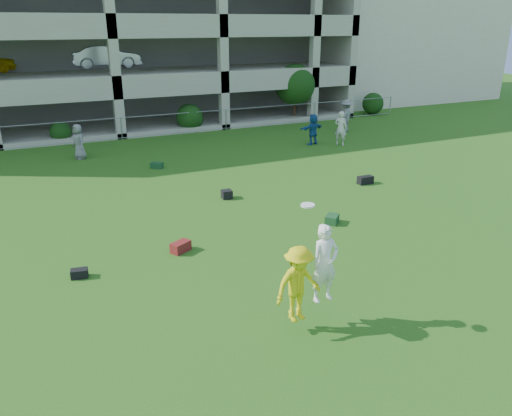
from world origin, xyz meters
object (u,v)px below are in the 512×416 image
bystander_c (79,142)px  frisbee_contest (306,278)px  crate_d (227,194)px  parking_garage (86,20)px  bystander_e (341,128)px  stucco_building (372,34)px  bystander_d (313,129)px  bystander_f (346,116)px

bystander_c → frisbee_contest: bearing=-13.5°
crate_d → frisbee_contest: 8.35m
bystander_c → parking_garage: 13.29m
bystander_e → parking_garage: 18.47m
stucco_building → parking_garage: (-23.01, -0.30, 1.01)m
crate_d → bystander_d: bearing=39.4°
crate_d → stucco_building: bearing=43.2°
frisbee_contest → parking_garage: parking_garage is taller
bystander_e → bystander_c: bearing=37.3°
bystander_d → crate_d: (-7.16, -5.88, -0.63)m
bystander_d → crate_d: bystander_d is taller
bystander_d → bystander_f: 3.86m
stucco_building → bystander_f: (-11.09, -12.46, -4.09)m
bystander_f → parking_garage: parking_garage is taller
stucco_building → parking_garage: 23.04m
crate_d → bystander_c: bearing=116.4°
bystander_e → bystander_f: 3.40m
stucco_building → bystander_c: bearing=-154.4°
crate_d → bystander_e: bearing=31.7°
stucco_building → crate_d: size_ratio=45.71×
stucco_building → frisbee_contest: size_ratio=6.72×
crate_d → frisbee_contest: bearing=-101.3°
stucco_building → bystander_c: 28.65m
bystander_e → parking_garage: parking_garage is taller
bystander_e → parking_garage: (-9.78, 14.80, 5.15)m
parking_garage → bystander_e: bearing=-56.5°
bystander_f → stucco_building: bearing=-162.5°
bystander_d → crate_d: 9.29m
stucco_building → frisbee_contest: bearing=-129.3°
parking_garage → stucco_building: bearing=0.7°
crate_d → frisbee_contest: (-1.63, -8.13, 1.00)m
bystander_c → bystander_f: (14.47, -0.20, 0.11)m
bystander_e → frisbee_contest: (-9.98, -13.29, 0.29)m
stucco_building → bystander_f: size_ratio=8.83×
stucco_building → bystander_e: size_ratio=9.25×
bystander_e → bystander_d: bearing=19.2°
bystander_d → parking_garage: size_ratio=0.05×
bystander_f → crate_d: bearing=5.8°
parking_garage → bystander_d: bearing=-58.6°
parking_garage → bystander_c: bearing=-102.0°
bystander_e → parking_garage: size_ratio=0.06×
bystander_f → frisbee_contest: bearing=21.9°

